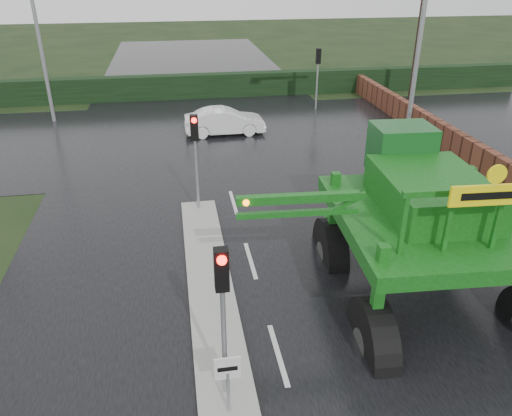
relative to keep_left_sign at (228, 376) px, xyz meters
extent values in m
plane|color=black|center=(1.30, 1.50, -1.06)|extent=(140.00, 140.00, 0.00)
cube|color=black|center=(1.30, 11.50, -1.05)|extent=(14.00, 80.00, 0.02)
cube|color=black|center=(1.30, 17.50, -1.05)|extent=(80.00, 12.00, 0.02)
cube|color=gray|center=(0.00, 4.50, -0.97)|extent=(1.20, 10.00, 0.16)
cube|color=black|center=(1.30, 25.50, -0.31)|extent=(44.00, 0.90, 1.50)
cube|color=#592D1E|center=(11.80, 17.50, -0.46)|extent=(0.40, 20.00, 1.20)
cylinder|color=gray|center=(0.00, 0.00, -0.41)|extent=(0.07, 0.07, 1.00)
cube|color=silver|center=(0.00, 0.00, 0.19)|extent=(0.50, 0.04, 0.50)
cube|color=black|center=(0.00, -0.02, 0.19)|extent=(0.38, 0.01, 0.10)
cylinder|color=gray|center=(0.00, 0.50, 0.69)|extent=(0.10, 0.10, 3.50)
cube|color=black|center=(0.00, 0.50, 2.04)|extent=(0.26, 0.22, 0.85)
sphere|color=#FF0C07|center=(0.00, 0.37, 2.32)|extent=(0.18, 0.18, 0.18)
cylinder|color=gray|center=(0.00, 9.00, 0.69)|extent=(0.10, 0.10, 3.50)
cube|color=black|center=(0.00, 9.00, 2.04)|extent=(0.26, 0.22, 0.85)
sphere|color=#FF0C07|center=(0.00, 8.87, 2.32)|extent=(0.18, 0.18, 0.18)
cylinder|color=gray|center=(7.80, 21.50, 0.69)|extent=(0.10, 0.10, 3.50)
cube|color=black|center=(7.80, 21.50, 2.04)|extent=(0.26, 0.22, 0.85)
sphere|color=#FF0C07|center=(7.80, 21.63, 2.32)|extent=(0.18, 0.18, 0.18)
cylinder|color=gray|center=(9.80, 13.50, 3.94)|extent=(0.20, 0.20, 10.00)
cylinder|color=gray|center=(-7.20, 21.50, 3.94)|extent=(0.20, 0.20, 10.00)
cylinder|color=black|center=(14.30, 22.50, 3.94)|extent=(0.32, 0.32, 10.00)
cylinder|color=black|center=(1.64, 3.61, 0.05)|extent=(0.74, 2.25, 2.22)
cylinder|color=#595B56|center=(1.64, 3.61, 0.05)|extent=(0.70, 0.81, 0.78)
cube|color=#104E0E|center=(1.64, 3.61, 1.44)|extent=(0.26, 0.26, 2.56)
cylinder|color=black|center=(5.63, 3.38, 0.05)|extent=(0.74, 2.25, 2.22)
cylinder|color=#595B56|center=(5.63, 3.38, 0.05)|extent=(0.70, 0.81, 0.78)
cube|color=#104E0E|center=(5.63, 3.38, 1.44)|extent=(0.26, 0.26, 2.56)
cylinder|color=black|center=(1.42, -0.38, 0.05)|extent=(0.74, 2.25, 2.22)
cylinder|color=#595B56|center=(1.42, -0.38, 0.05)|extent=(0.70, 0.81, 0.78)
cube|color=#104E0E|center=(1.42, -0.38, 1.44)|extent=(0.26, 0.26, 2.56)
cylinder|color=black|center=(5.41, -0.61, 0.05)|extent=(0.74, 2.25, 2.22)
cylinder|color=#595B56|center=(5.41, -0.61, 0.05)|extent=(0.70, 0.81, 0.78)
cube|color=#104E0E|center=(3.53, 1.50, 2.16)|extent=(4.96, 5.59, 0.39)
cube|color=#104E0E|center=(3.54, 1.72, 2.78)|extent=(2.63, 3.47, 1.00)
cube|color=#124E1A|center=(3.66, 3.94, 3.16)|extent=(1.74, 1.43, 1.44)
cube|color=#104E0E|center=(3.42, -0.27, 3.78)|extent=(3.34, 0.32, 0.13)
cube|color=#104E0E|center=(-0.05, 1.26, 3.16)|extent=(2.90, 0.36, 0.20)
sphere|color=orange|center=(-1.28, 1.22, 3.16)|extent=(0.16, 0.16, 0.16)
cube|color=#FFE80D|center=(3.40, -0.72, 3.89)|extent=(1.78, 0.17, 0.44)
cube|color=black|center=(3.40, -0.72, 3.89)|extent=(1.33, 0.09, 0.16)
cylinder|color=#FFE80D|center=(3.40, -0.72, 4.33)|extent=(0.40, 0.07, 0.40)
imported|color=white|center=(1.91, 17.62, -1.06)|extent=(4.05, 1.45, 1.33)
camera|label=1|loc=(-0.63, -6.93, 6.97)|focal=35.00mm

